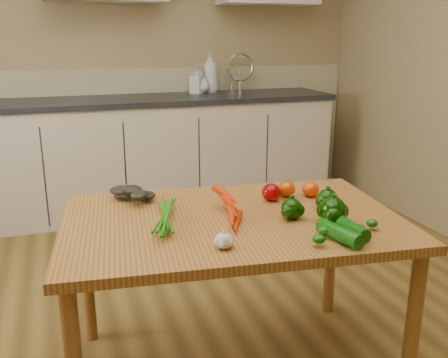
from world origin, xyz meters
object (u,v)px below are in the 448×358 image
at_px(table, 232,236).
at_px(carrot_bunch, 209,211).
at_px(leafy_greens, 133,192).
at_px(soap_bottle_b, 197,80).
at_px(pepper_a, 291,209).
at_px(zucchini_b, 340,233).
at_px(soap_bottle_a, 210,72).
at_px(pepper_b, 327,200).
at_px(tomato_a, 271,192).
at_px(soap_bottle_c, 201,82).
at_px(tomato_c, 311,189).
at_px(zucchini_a, 349,227).
at_px(tomato_b, 287,189).
at_px(pepper_c, 333,211).
at_px(garlic_bulb, 224,241).

xyz_separation_m(table, carrot_bunch, (-0.09, 0.01, 0.11)).
relative_size(table, leafy_greens, 7.46).
xyz_separation_m(soap_bottle_b, pepper_a, (-0.29, -2.35, -0.28)).
xyz_separation_m(table, zucchini_b, (0.27, -0.33, 0.10)).
bearing_deg(carrot_bunch, soap_bottle_a, 79.26).
bearing_deg(leafy_greens, pepper_b, -25.11).
bearing_deg(table, tomato_a, 37.79).
relative_size(soap_bottle_a, leafy_greens, 1.79).
bearing_deg(table, soap_bottle_a, 81.43).
bearing_deg(soap_bottle_c, soap_bottle_a, 166.57).
distance_m(tomato_c, zucchini_a, 0.42).
bearing_deg(soap_bottle_b, tomato_b, -47.13).
distance_m(table, soap_bottle_c, 2.37).
bearing_deg(leafy_greens, tomato_b, -12.07).
distance_m(tomato_b, tomato_c, 0.10).
height_order(soap_bottle_b, carrot_bunch, soap_bottle_b).
relative_size(soap_bottle_a, soap_bottle_b, 1.55).
distance_m(soap_bottle_b, tomato_c, 2.15).
distance_m(soap_bottle_b, carrot_bunch, 2.34).
distance_m(table, tomato_c, 0.44).
bearing_deg(pepper_a, pepper_b, 15.38).
height_order(table, soap_bottle_b, soap_bottle_b).
bearing_deg(pepper_a, soap_bottle_b, 83.05).
distance_m(table, zucchini_a, 0.45).
xyz_separation_m(pepper_b, zucchini_a, (-0.05, -0.25, -0.02)).
relative_size(pepper_b, tomato_a, 1.03).
height_order(tomato_c, zucchini_b, tomato_c).
distance_m(table, tomato_a, 0.28).
xyz_separation_m(pepper_c, tomato_c, (0.08, 0.32, -0.02)).
relative_size(tomato_a, tomato_b, 1.09).
bearing_deg(zucchini_a, soap_bottle_c, 85.73).
relative_size(pepper_a, tomato_a, 1.00).
xyz_separation_m(pepper_a, zucchini_a, (0.13, -0.20, -0.01)).
relative_size(carrot_bunch, pepper_b, 2.84).
relative_size(soap_bottle_c, leafy_greens, 0.98).
xyz_separation_m(soap_bottle_c, pepper_c, (-0.20, -2.46, -0.25)).
bearing_deg(leafy_greens, zucchini_b, -46.32).
xyz_separation_m(tomato_a, zucchini_a, (0.11, -0.42, -0.01)).
height_order(pepper_b, zucchini_b, pepper_b).
bearing_deg(pepper_a, zucchini_b, -75.57).
xyz_separation_m(pepper_b, tomato_a, (-0.17, 0.17, -0.00)).
bearing_deg(pepper_b, zucchini_b, -112.19).
xyz_separation_m(tomato_b, zucchini_b, (-0.04, -0.50, -0.01)).
bearing_deg(pepper_a, garlic_bulb, -151.98).
relative_size(soap_bottle_a, tomato_c, 4.51).
xyz_separation_m(soap_bottle_c, tomato_c, (-0.12, -2.14, -0.27)).
xyz_separation_m(soap_bottle_b, tomato_a, (-0.27, -2.13, -0.28)).
height_order(pepper_c, tomato_a, pepper_c).
xyz_separation_m(leafy_greens, pepper_c, (0.67, -0.49, 0.01)).
distance_m(soap_bottle_b, zucchini_a, 2.57).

